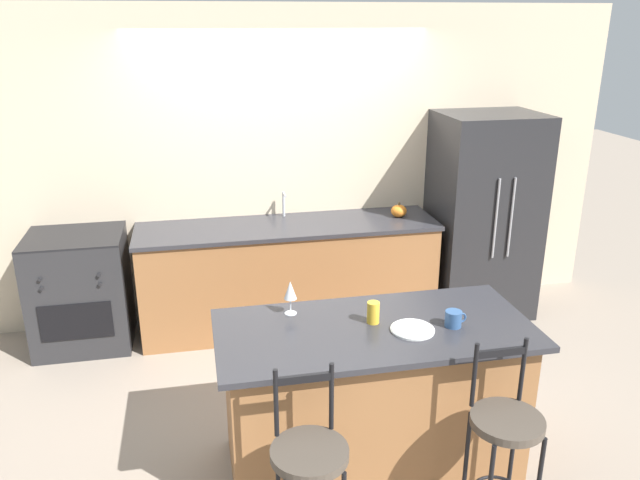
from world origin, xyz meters
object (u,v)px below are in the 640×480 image
object	(u,v)px
tumbler_cup	(373,312)
wine_glass	(290,291)
coffee_mug	(454,319)
refrigerator	(483,215)
pumpkin_decoration	(399,211)
dinner_plate	(413,329)
oven_range	(81,290)
bar_stool_far	(504,438)
bar_stool_near	(309,470)

from	to	relation	value
tumbler_cup	wine_glass	bearing A→B (deg)	154.63
tumbler_cup	coffee_mug	bearing A→B (deg)	-17.34
coffee_mug	tumbler_cup	bearing A→B (deg)	162.66
refrigerator	pumpkin_decoration	xyz separation A→B (m)	(-0.78, 0.04, 0.08)
dinner_plate	pumpkin_decoration	world-z (taller)	pumpkin_decoration
oven_range	tumbler_cup	xyz separation A→B (m)	(1.93, -1.86, 0.50)
refrigerator	tumbler_cup	size ratio (longest dim) A/B	14.14
bar_stool_far	tumbler_cup	distance (m)	0.96
wine_glass	pumpkin_decoration	world-z (taller)	wine_glass
oven_range	bar_stool_far	bearing A→B (deg)	-46.35
refrigerator	oven_range	xyz separation A→B (m)	(-3.48, 0.04, -0.43)
bar_stool_far	oven_range	bearing A→B (deg)	133.65
bar_stool_far	dinner_plate	bearing A→B (deg)	119.59
bar_stool_far	wine_glass	distance (m)	1.41
dinner_plate	coffee_mug	world-z (taller)	coffee_mug
dinner_plate	tumbler_cup	world-z (taller)	tumbler_cup
dinner_plate	coffee_mug	distance (m)	0.25
wine_glass	tumbler_cup	xyz separation A→B (m)	(0.45, -0.21, -0.08)
bar_stool_far	pumpkin_decoration	xyz separation A→B (m)	(0.27, 2.56, 0.43)
bar_stool_near	coffee_mug	xyz separation A→B (m)	(0.95, 0.59, 0.41)
oven_range	coffee_mug	size ratio (longest dim) A/B	7.51
bar_stool_far	coffee_mug	size ratio (longest dim) A/B	8.23
dinner_plate	wine_glass	distance (m)	0.74
refrigerator	bar_stool_near	world-z (taller)	refrigerator
bar_stool_near	bar_stool_far	world-z (taller)	same
bar_stool_near	coffee_mug	world-z (taller)	bar_stool_near
tumbler_cup	pumpkin_decoration	bearing A→B (deg)	67.34
bar_stool_near	wine_glass	world-z (taller)	wine_glass
tumbler_cup	oven_range	bearing A→B (deg)	136.08
dinner_plate	wine_glass	xyz separation A→B (m)	(-0.64, 0.35, 0.14)
refrigerator	bar_stool_near	bearing A→B (deg)	-129.05
refrigerator	bar_stool_far	distance (m)	2.75
refrigerator	wine_glass	distance (m)	2.57
bar_stool_far	wine_glass	size ratio (longest dim) A/B	5.03
coffee_mug	pumpkin_decoration	bearing A→B (deg)	80.32
refrigerator	dinner_plate	xyz separation A→B (m)	(-1.36, -1.96, 0.02)
dinner_plate	tumbler_cup	bearing A→B (deg)	143.69
coffee_mug	tumbler_cup	xyz separation A→B (m)	(-0.44, 0.14, 0.02)
refrigerator	dinner_plate	size ratio (longest dim) A/B	7.28
oven_range	wine_glass	bearing A→B (deg)	-48.00
coffee_mug	oven_range	bearing A→B (deg)	139.87
oven_range	bar_stool_far	size ratio (longest dim) A/B	0.91
oven_range	pumpkin_decoration	world-z (taller)	pumpkin_decoration
bar_stool_near	wine_glass	bearing A→B (deg)	85.84
wine_glass	dinner_plate	bearing A→B (deg)	-28.90
coffee_mug	tumbler_cup	world-z (taller)	tumbler_cup
oven_range	tumbler_cup	bearing A→B (deg)	-43.92
wine_glass	refrigerator	bearing A→B (deg)	38.78
oven_range	refrigerator	bearing A→B (deg)	-0.62
bar_stool_far	pumpkin_decoration	world-z (taller)	pumpkin_decoration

